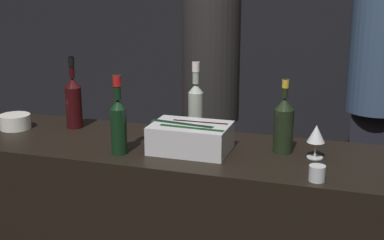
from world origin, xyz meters
name	(u,v)px	position (x,y,z in m)	size (l,w,h in m)	color
wall_back_chalkboard	(280,10)	(0.00, 2.80, 1.40)	(6.40, 0.06, 2.80)	black
ice_bin_with_bottles	(191,136)	(0.02, 0.25, 1.02)	(0.35, 0.23, 0.13)	silver
bowl_white	(15,121)	(-0.92, 0.32, 0.99)	(0.15, 0.15, 0.07)	silver
wine_glass	(316,135)	(0.54, 0.33, 1.05)	(0.07, 0.07, 0.14)	silver
candle_votive	(317,173)	(0.57, 0.07, 0.98)	(0.06, 0.06, 0.06)	silver
white_wine_bottle	(196,104)	(-0.04, 0.53, 1.10)	(0.07, 0.07, 0.35)	#9EA899
red_wine_bottle_black_foil	(74,100)	(-0.65, 0.43, 1.09)	(0.08, 0.08, 0.36)	black
red_wine_bottle_burgundy	(118,122)	(-0.27, 0.13, 1.09)	(0.07, 0.07, 0.34)	black
champagne_bottle	(284,124)	(0.40, 0.37, 1.08)	(0.08, 0.08, 0.32)	black
person_in_hoodie	(211,92)	(-0.18, 1.29, 0.99)	(0.36, 0.36, 1.77)	black
person_blond_tee	(378,86)	(0.82, 1.80, 0.98)	(0.40, 0.40, 1.77)	black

